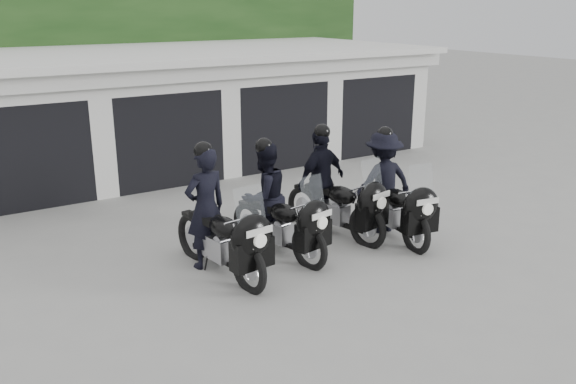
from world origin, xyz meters
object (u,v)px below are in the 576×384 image
police_bike_c (329,187)px  police_bike_d (388,189)px  police_bike_a (218,222)px  police_bike_b (272,205)px

police_bike_c → police_bike_d: police_bike_c is taller
police_bike_a → police_bike_d: size_ratio=1.05×
police_bike_a → police_bike_b: police_bike_a is taller
police_bike_d → police_bike_a: bearing=-173.2°
police_bike_c → police_bike_d: (0.88, -0.63, -0.01)m
police_bike_b → police_bike_c: bearing=-0.3°
police_bike_a → police_bike_c: police_bike_a is taller
police_bike_a → police_bike_c: (2.54, 0.53, 0.04)m
police_bike_a → police_bike_b: (1.17, 0.28, 0.01)m
police_bike_b → police_bike_a: bearing=-177.2°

